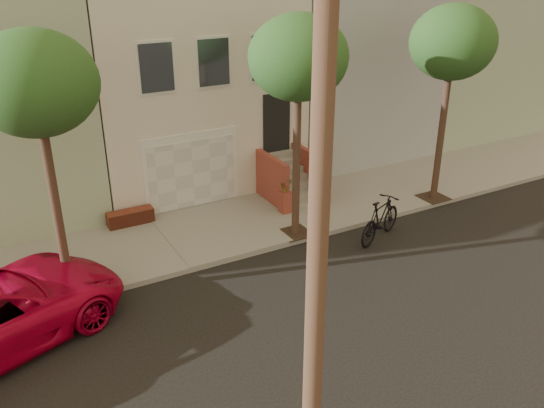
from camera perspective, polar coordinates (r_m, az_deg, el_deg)
ground at (r=13.77m, az=7.24°, el=-10.88°), size 90.00×90.00×0.00m
sidewalk at (r=17.69m, az=-2.88°, el=-1.99°), size 40.00×3.70×0.15m
house_row at (r=21.71m, az=-10.10°, el=12.60°), size 33.10×11.70×7.00m
tree_left at (r=13.19m, az=-22.69°, el=10.93°), size 2.70×2.57×6.30m
tree_mid at (r=15.31m, az=2.67°, el=14.34°), size 2.70×2.57×6.30m
tree_right at (r=18.75m, az=17.69°, el=15.09°), size 2.70×2.57×6.30m
motorcycle at (r=16.93m, az=10.84°, el=-1.51°), size 2.24×1.40×1.30m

